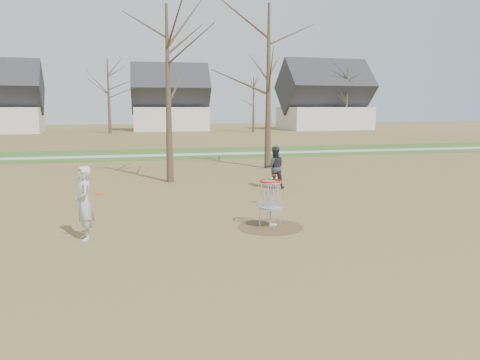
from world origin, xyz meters
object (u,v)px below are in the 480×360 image
(disc_grounded, at_px, (273,225))
(disc_golf_basket, at_px, (271,194))
(player_throwing, at_px, (274,167))
(player_standing, at_px, (84,203))

(disc_grounded, height_order, disc_golf_basket, disc_golf_basket)
(player_throwing, bearing_deg, disc_grounded, 78.71)
(player_standing, height_order, player_throwing, player_standing)
(disc_grounded, relative_size, disc_golf_basket, 0.16)
(player_throwing, bearing_deg, disc_golf_basket, 78.02)
(player_throwing, bearing_deg, player_standing, 47.90)
(player_throwing, height_order, disc_grounded, player_throwing)
(disc_grounded, distance_m, disc_golf_basket, 0.92)
(player_throwing, xyz_separation_m, disc_golf_basket, (-1.96, -5.88, 0.06))
(player_standing, xyz_separation_m, player_throwing, (6.77, 5.99, -0.07))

